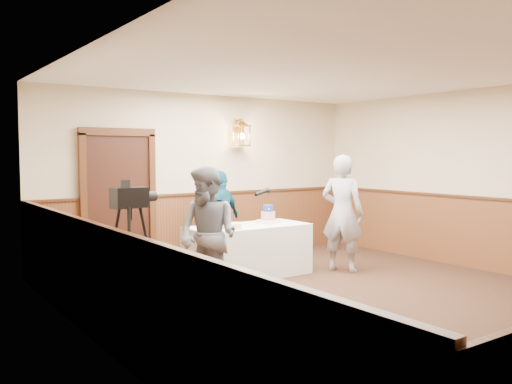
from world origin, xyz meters
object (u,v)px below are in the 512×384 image
(sheet_cake_green, at_px, (209,226))
(assistant_p, at_px, (221,218))
(tv_camera_rig, at_px, (131,264))
(sheet_cake_yellow, at_px, (227,226))
(baker, at_px, (342,213))
(interviewer, at_px, (208,236))
(display_table, at_px, (248,251))
(tiered_cake, at_px, (268,216))

(sheet_cake_green, height_order, assistant_p, assistant_p)
(sheet_cake_green, bearing_deg, tv_camera_rig, -142.21)
(sheet_cake_yellow, xyz_separation_m, baker, (1.79, -0.44, 0.11))
(baker, height_order, assistant_p, baker)
(sheet_cake_yellow, distance_m, assistant_p, 1.15)
(interviewer, height_order, assistant_p, interviewer)
(sheet_cake_green, bearing_deg, interviewer, -120.45)
(display_table, distance_m, sheet_cake_green, 0.74)
(baker, bearing_deg, interviewer, 71.66)
(interviewer, relative_size, baker, 0.92)
(sheet_cake_yellow, relative_size, interviewer, 0.22)
(sheet_cake_yellow, bearing_deg, tiered_cake, 10.07)
(baker, relative_size, tv_camera_rig, 1.23)
(interviewer, bearing_deg, sheet_cake_green, 126.97)
(tiered_cake, distance_m, sheet_cake_green, 1.00)
(interviewer, relative_size, assistant_p, 1.08)
(tiered_cake, height_order, sheet_cake_yellow, tiered_cake)
(baker, relative_size, assistant_p, 1.17)
(sheet_cake_green, bearing_deg, baker, -17.78)
(display_table, distance_m, sheet_cake_yellow, 0.61)
(baker, bearing_deg, display_table, 40.59)
(sheet_cake_yellow, height_order, baker, baker)
(tiered_cake, distance_m, baker, 1.14)
(tiered_cake, xyz_separation_m, sheet_cake_yellow, (-0.82, -0.15, -0.07))
(sheet_cake_green, distance_m, interviewer, 1.20)
(sheet_cake_green, height_order, baker, baker)
(baker, distance_m, assistant_p, 1.94)
(sheet_cake_yellow, distance_m, tv_camera_rig, 2.18)
(sheet_cake_green, height_order, interviewer, interviewer)
(display_table, xyz_separation_m, baker, (1.36, -0.55, 0.52))
(sheet_cake_yellow, relative_size, sheet_cake_green, 1.32)
(tiered_cake, distance_m, interviewer, 1.88)
(sheet_cake_yellow, height_order, tv_camera_rig, tv_camera_rig)
(display_table, relative_size, tv_camera_rig, 1.24)
(sheet_cake_green, xyz_separation_m, baker, (1.97, -0.63, 0.11))
(interviewer, bearing_deg, tiered_cake, 98.96)
(tiered_cake, distance_m, sheet_cake_yellow, 0.83)
(display_table, height_order, sheet_cake_yellow, sheet_cake_yellow)
(display_table, xyz_separation_m, assistant_p, (0.09, 0.91, 0.39))
(tiered_cake, relative_size, baker, 0.19)
(tv_camera_rig, bearing_deg, sheet_cake_green, 32.13)
(sheet_cake_yellow, bearing_deg, baker, -13.63)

